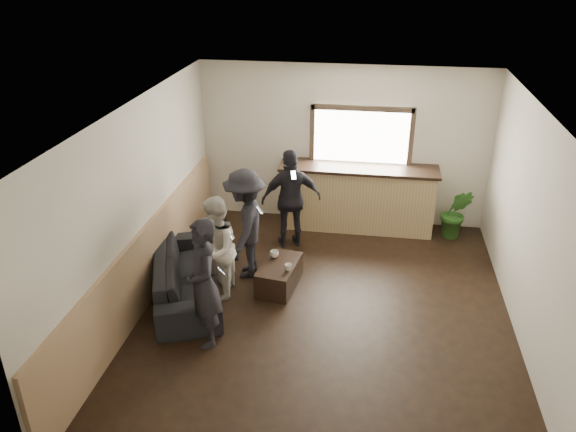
% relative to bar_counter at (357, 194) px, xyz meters
% --- Properties ---
extents(ground, '(5.00, 6.00, 0.01)m').
position_rel_bar_counter_xyz_m(ground, '(-0.30, -2.70, -0.64)').
color(ground, black).
extents(room_shell, '(5.01, 6.01, 2.80)m').
position_rel_bar_counter_xyz_m(room_shell, '(-1.04, -2.70, 0.83)').
color(room_shell, silver).
rests_on(room_shell, ground).
extents(bar_counter, '(2.70, 0.68, 2.13)m').
position_rel_bar_counter_xyz_m(bar_counter, '(0.00, 0.00, 0.00)').
color(bar_counter, tan).
rests_on(bar_counter, ground).
extents(sofa, '(1.55, 2.35, 0.64)m').
position_rel_bar_counter_xyz_m(sofa, '(-2.29, -2.54, -0.32)').
color(sofa, black).
rests_on(sofa, ground).
extents(coffee_table, '(0.60, 0.92, 0.38)m').
position_rel_bar_counter_xyz_m(coffee_table, '(-1.01, -2.14, -0.45)').
color(coffee_table, black).
rests_on(coffee_table, ground).
extents(cup_a, '(0.14, 0.14, 0.10)m').
position_rel_bar_counter_xyz_m(cup_a, '(-1.12, -1.96, -0.21)').
color(cup_a, silver).
rests_on(cup_a, coffee_table).
extents(cup_b, '(0.14, 0.14, 0.10)m').
position_rel_bar_counter_xyz_m(cup_b, '(-0.86, -2.29, -0.21)').
color(cup_b, silver).
rests_on(cup_b, coffee_table).
extents(potted_plant, '(0.55, 0.47, 0.91)m').
position_rel_bar_counter_xyz_m(potted_plant, '(1.68, -0.14, -0.18)').
color(potted_plant, '#2D6623').
rests_on(potted_plant, ground).
extents(person_a, '(0.66, 0.74, 1.69)m').
position_rel_bar_counter_xyz_m(person_a, '(-1.70, -3.51, 0.21)').
color(person_a, black).
rests_on(person_a, ground).
extents(person_b, '(0.61, 0.77, 1.52)m').
position_rel_bar_counter_xyz_m(person_b, '(-1.84, -2.51, 0.12)').
color(person_b, beige).
rests_on(person_b, ground).
extents(person_c, '(0.66, 1.11, 1.69)m').
position_rel_bar_counter_xyz_m(person_c, '(-1.57, -1.86, 0.20)').
color(person_c, black).
rests_on(person_c, ground).
extents(person_d, '(1.05, 0.69, 1.67)m').
position_rel_bar_counter_xyz_m(person_d, '(-1.04, -0.83, 0.19)').
color(person_d, black).
rests_on(person_d, ground).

